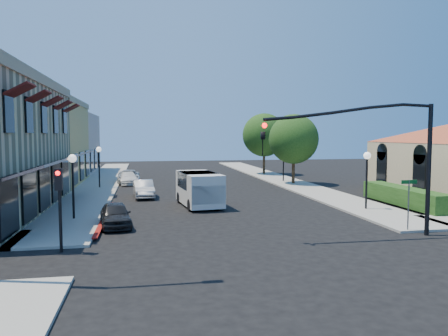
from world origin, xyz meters
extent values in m
plane|color=black|center=(0.00, 0.00, 0.00)|extent=(120.00, 120.00, 0.00)
cube|color=gray|center=(-8.75, 27.00, 0.06)|extent=(3.50, 50.00, 0.12)
cube|color=gray|center=(8.75, 27.00, 0.06)|extent=(3.50, 50.00, 0.12)
cube|color=maroon|center=(-6.90, 8.00, 0.00)|extent=(0.25, 10.00, 0.06)
cube|color=tan|center=(-10.65, 11.00, 7.80)|extent=(0.50, 18.20, 0.60)
cube|color=#561416|center=(-9.60, 11.00, 3.05)|extent=(1.75, 17.00, 0.67)
cube|color=#430F0D|center=(-9.95, 4.00, 6.55)|extent=(1.02, 1.50, 0.60)
cube|color=#430F0D|center=(-9.95, 7.40, 6.55)|extent=(1.02, 1.50, 0.60)
cube|color=#430F0D|center=(-9.95, 10.80, 6.55)|extent=(1.02, 1.50, 0.60)
cube|color=#430F0D|center=(-9.95, 14.20, 6.55)|extent=(1.02, 1.50, 0.60)
cube|color=#430F0D|center=(-9.95, 17.60, 6.55)|extent=(1.02, 1.50, 0.60)
cube|color=black|center=(-10.45, 3.50, 1.60)|extent=(0.12, 2.60, 2.60)
cube|color=black|center=(-10.45, 6.90, 1.60)|extent=(0.12, 2.60, 2.60)
cube|color=black|center=(-10.45, 10.30, 1.60)|extent=(0.12, 2.60, 2.60)
cube|color=black|center=(-10.45, 13.70, 1.60)|extent=(0.12, 2.60, 2.60)
cube|color=black|center=(-10.45, 17.10, 1.60)|extent=(0.12, 2.60, 2.60)
cube|color=tan|center=(-15.50, 26.00, 3.80)|extent=(10.00, 12.00, 7.60)
cube|color=#CFAA9C|center=(-15.50, 38.00, 3.50)|extent=(10.00, 12.00, 7.00)
cube|color=black|center=(14.45, 11.50, 1.80)|extent=(0.12, 1.40, 2.80)
cube|color=black|center=(14.45, 16.50, 1.80)|extent=(0.12, 1.40, 2.80)
cube|color=#1A3D11|center=(11.70, 9.00, 0.00)|extent=(1.40, 8.00, 1.10)
cylinder|color=black|center=(8.80, 22.00, 1.05)|extent=(0.28, 0.28, 2.10)
sphere|color=#1A3D11|center=(8.80, 22.00, 4.20)|extent=(4.56, 4.56, 4.56)
cylinder|color=black|center=(8.80, 32.00, 1.14)|extent=(0.28, 0.28, 2.27)
sphere|color=#1A3D11|center=(8.80, 32.00, 4.55)|extent=(4.94, 4.94, 4.94)
cylinder|color=black|center=(8.00, 1.50, 3.00)|extent=(0.20, 0.20, 6.00)
cylinder|color=black|center=(4.10, 1.50, 5.60)|extent=(7.80, 0.14, 0.14)
imported|color=black|center=(0.20, 1.50, 4.70)|extent=(0.20, 0.16, 1.00)
sphere|color=#FF0C0C|center=(0.20, 1.32, 5.00)|extent=(0.22, 0.22, 0.22)
cylinder|color=black|center=(-8.00, 1.50, 1.50)|extent=(0.12, 0.12, 3.00)
cube|color=black|center=(-8.00, 1.35, 2.90)|extent=(0.28, 0.22, 0.85)
sphere|color=#FF0C0C|center=(-8.00, 1.23, 3.15)|extent=(0.18, 0.18, 0.18)
cylinder|color=#595B5E|center=(7.50, 2.20, 1.25)|extent=(0.06, 0.06, 2.50)
cube|color=#0C591E|center=(7.50, 2.20, 2.40)|extent=(0.80, 0.04, 0.18)
cylinder|color=black|center=(-8.50, 8.00, 1.60)|extent=(0.12, 0.12, 3.20)
sphere|color=white|center=(-8.50, 8.00, 3.35)|extent=(0.44, 0.44, 0.44)
cylinder|color=black|center=(-8.50, 22.00, 1.60)|extent=(0.12, 0.12, 3.20)
sphere|color=white|center=(-8.50, 22.00, 3.35)|extent=(0.44, 0.44, 0.44)
cylinder|color=black|center=(8.50, 8.00, 1.60)|extent=(0.12, 0.12, 3.20)
sphere|color=white|center=(8.50, 8.00, 3.35)|extent=(0.44, 0.44, 0.44)
cylinder|color=black|center=(8.50, 24.00, 1.60)|extent=(0.12, 0.12, 3.20)
sphere|color=white|center=(8.50, 24.00, 3.35)|extent=(0.44, 0.44, 0.44)
cube|color=silver|center=(-1.27, 11.47, 1.17)|extent=(2.65, 5.09, 2.00)
cube|color=silver|center=(-1.03, 9.38, 1.05)|extent=(2.12, 0.90, 1.11)
cube|color=black|center=(-1.08, 9.76, 1.61)|extent=(1.89, 0.33, 1.00)
cube|color=black|center=(-1.31, 11.80, 1.67)|extent=(2.45, 3.11, 1.00)
cylinder|color=black|center=(-2.02, 9.71, 0.37)|extent=(0.36, 0.76, 0.73)
cylinder|color=black|center=(-2.40, 13.02, 0.37)|extent=(0.36, 0.76, 0.73)
cylinder|color=black|center=(-0.14, 9.93, 0.37)|extent=(0.36, 0.76, 0.73)
cylinder|color=black|center=(-0.52, 13.24, 0.37)|extent=(0.36, 0.76, 0.73)
imported|color=black|center=(-6.20, 6.00, 0.61)|extent=(1.86, 3.73, 1.22)
imported|color=#AEB1B4|center=(-4.80, 16.05, 0.64)|extent=(1.64, 3.96, 1.28)
imported|color=silver|center=(-6.20, 24.85, 0.57)|extent=(2.06, 4.08, 1.13)
imported|color=silver|center=(-6.20, 26.00, 0.62)|extent=(2.16, 4.49, 1.23)
camera|label=1|loc=(-4.75, -16.25, 4.64)|focal=35.00mm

